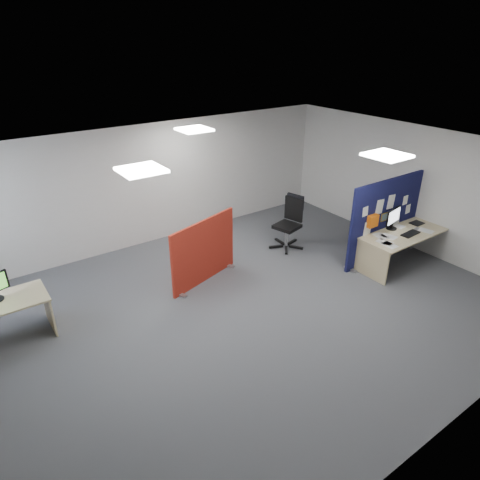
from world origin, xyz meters
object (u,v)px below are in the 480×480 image
office_chair (290,219)px  navy_divider (385,220)px  monitor_main (393,218)px  red_divider (204,252)px  main_desk (401,239)px

office_chair → navy_divider: bearing=-67.2°
monitor_main → office_chair: (-1.26, 1.73, -0.32)m
red_divider → office_chair: red_divider is taller
monitor_main → main_desk: bearing=-84.8°
navy_divider → office_chair: (-1.21, 1.59, -0.23)m
navy_divider → red_divider: bearing=158.6°
main_desk → office_chair: (-1.33, 1.95, 0.10)m
navy_divider → main_desk: (0.11, -0.35, -0.33)m
main_desk → red_divider: (-3.69, 1.76, 0.06)m
main_desk → navy_divider: bearing=108.0°
office_chair → monitor_main: bearing=-68.3°
monitor_main → red_divider: (-3.63, 1.54, -0.35)m
red_divider → office_chair: 2.37m
monitor_main → office_chair: 2.17m
navy_divider → red_divider: 3.85m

